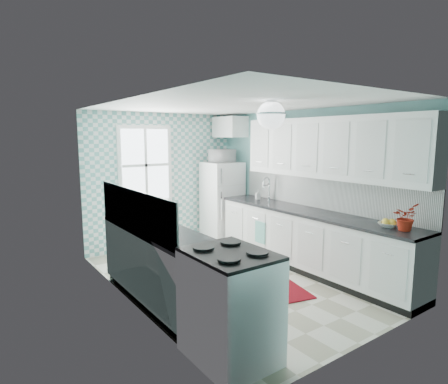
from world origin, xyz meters
TOP-DOWN VIEW (x-y plane):
  - floor at (0.00, 0.00)m, footprint 3.00×4.40m
  - ceiling at (0.00, 0.00)m, footprint 3.00×4.40m
  - wall_back at (0.00, 2.21)m, footprint 3.00×0.02m
  - wall_front at (0.00, -2.21)m, footprint 3.00×0.02m
  - wall_left at (-1.51, 0.00)m, footprint 0.02×4.40m
  - wall_right at (1.51, 0.00)m, footprint 0.02×4.40m
  - accent_wall at (0.00, 2.19)m, footprint 3.00×0.01m
  - window at (-0.35, 2.16)m, footprint 1.04×0.05m
  - backsplash_right at (1.49, -0.40)m, footprint 0.02×3.60m
  - backsplash_left at (-1.49, -0.07)m, footprint 0.02×2.15m
  - upper_cabinets_right at (1.33, -0.60)m, footprint 0.33×3.20m
  - upper_cabinet_fridge at (1.30, 1.83)m, footprint 0.40×0.74m
  - ceiling_light at (0.00, -0.80)m, footprint 0.34×0.34m
  - base_cabinets_right at (1.20, -0.40)m, footprint 0.60×3.60m
  - countertop_right at (1.19, -0.40)m, footprint 0.63×3.60m
  - base_cabinets_left at (-1.20, -0.07)m, footprint 0.60×2.15m
  - countertop_left at (-1.19, -0.07)m, footprint 0.63×2.15m
  - fridge at (1.11, 1.80)m, footprint 0.68×0.68m
  - stove at (-1.20, -1.59)m, footprint 0.68×0.84m
  - sink at (1.20, 0.73)m, footprint 0.54×0.45m
  - rug at (0.26, -0.64)m, footprint 0.92×1.14m
  - dish_towel at (0.89, 0.38)m, footprint 0.07×0.24m
  - fruit_bowl at (1.20, -1.70)m, footprint 0.28×0.28m
  - potted_plant at (1.20, -1.90)m, footprint 0.35×0.32m
  - soap_bottle at (1.25, 0.87)m, footprint 0.10×0.10m
  - microwave at (1.11, 1.80)m, footprint 0.47×0.32m

SIDE VIEW (x-z plane):
  - floor at x=0.00m, z-range -0.02..0.00m
  - rug at x=0.26m, z-range 0.00..0.02m
  - base_cabinets_right at x=1.20m, z-range 0.00..0.90m
  - base_cabinets_left at x=-1.20m, z-range 0.00..0.90m
  - dish_towel at x=0.89m, z-range 0.30..0.66m
  - stove at x=-1.20m, z-range 0.02..1.04m
  - fridge at x=1.11m, z-range 0.00..1.57m
  - countertop_right at x=1.19m, z-range 0.90..0.94m
  - countertop_left at x=-1.19m, z-range 0.90..0.94m
  - sink at x=1.20m, z-range 0.66..1.20m
  - fruit_bowl at x=1.20m, z-range 0.94..1.00m
  - soap_bottle at x=1.25m, z-range 0.94..1.11m
  - potted_plant at x=1.20m, z-range 0.94..1.27m
  - backsplash_right at x=1.49m, z-range 0.94..1.45m
  - backsplash_left at x=-1.49m, z-range 0.94..1.45m
  - wall_back at x=0.00m, z-range 0.00..2.50m
  - wall_front at x=0.00m, z-range 0.00..2.50m
  - wall_left at x=-1.51m, z-range 0.00..2.50m
  - wall_right at x=1.51m, z-range 0.00..2.50m
  - accent_wall at x=0.00m, z-range 0.00..2.50m
  - window at x=-0.35m, z-range 0.83..2.27m
  - microwave at x=1.11m, z-range 1.57..1.82m
  - upper_cabinets_right at x=1.33m, z-range 1.45..2.35m
  - upper_cabinet_fridge at x=1.30m, z-range 2.05..2.45m
  - ceiling_light at x=0.00m, z-range 2.15..2.50m
  - ceiling at x=0.00m, z-range 2.50..2.52m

